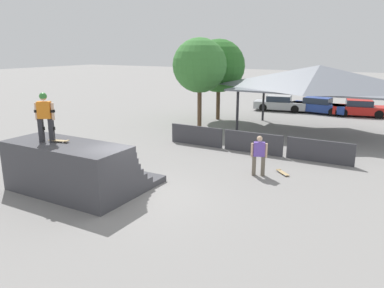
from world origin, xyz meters
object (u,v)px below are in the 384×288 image
at_px(skateboard_on_ground, 282,172).
at_px(parked_car_silver, 280,104).
at_px(tree_beside_pavilion, 200,66).
at_px(parked_car_blue, 318,106).
at_px(tree_far_back, 219,66).
at_px(skater_on_deck, 45,114).
at_px(parked_car_red, 360,108).
at_px(skateboard_on_deck, 59,141).
at_px(bystander_walking, 259,154).

bearing_deg(skateboard_on_ground, parked_car_silver, -28.70).
height_order(tree_beside_pavilion, parked_car_blue, tree_beside_pavilion).
relative_size(tree_far_back, parked_car_silver, 1.31).
relative_size(skater_on_deck, tree_far_back, 0.31).
xyz_separation_m(skateboard_on_ground, parked_car_red, (1.26, 16.56, 0.54)).
relative_size(skater_on_deck, skateboard_on_deck, 2.21).
bearing_deg(tree_beside_pavilion, parked_car_red, 47.82).
xyz_separation_m(skater_on_deck, skateboard_on_deck, (0.43, 0.17, -0.97)).
height_order(skater_on_deck, tree_far_back, tree_far_back).
xyz_separation_m(tree_far_back, parked_car_blue, (5.95, 6.45, -3.30)).
relative_size(parked_car_blue, parked_car_red, 1.04).
bearing_deg(parked_car_red, tree_beside_pavilion, -143.56).
relative_size(skater_on_deck, parked_car_blue, 0.39).
xyz_separation_m(parked_car_silver, parked_car_blue, (3.09, 0.37, 0.00)).
bearing_deg(bystander_walking, parked_car_red, -119.45).
xyz_separation_m(bystander_walking, skateboard_on_ground, (0.82, 0.72, -0.88)).
relative_size(skater_on_deck, skateboard_on_ground, 2.45).
height_order(bystander_walking, parked_car_blue, bystander_walking).
xyz_separation_m(skater_on_deck, parked_car_blue, (5.12, 22.50, -2.30)).
relative_size(skater_on_deck, parked_car_red, 0.41).
distance_m(skater_on_deck, parked_car_silver, 22.34).
relative_size(tree_beside_pavilion, tree_far_back, 1.00).
bearing_deg(parked_car_silver, skater_on_deck, -104.56).
bearing_deg(tree_beside_pavilion, skateboard_on_deck, -85.01).
bearing_deg(skater_on_deck, tree_far_back, 65.03).
xyz_separation_m(skater_on_deck, bystander_walking, (6.13, 5.42, -1.96)).
bearing_deg(tree_beside_pavilion, skateboard_on_ground, -41.43).
bearing_deg(parked_car_blue, skateboard_on_ground, -77.40).
height_order(skateboard_on_deck, parked_car_silver, skateboard_on_deck).
relative_size(skateboard_on_ground, tree_far_back, 0.13).
relative_size(parked_car_silver, parked_car_blue, 0.98).
relative_size(skateboard_on_deck, parked_car_red, 0.18).
relative_size(skateboard_on_deck, bystander_walking, 0.47).
relative_size(parked_car_silver, parked_car_red, 1.02).
height_order(tree_beside_pavilion, tree_far_back, tree_beside_pavilion).
relative_size(skateboard_on_ground, parked_car_blue, 0.16).
relative_size(bystander_walking, parked_car_blue, 0.37).
xyz_separation_m(tree_beside_pavilion, parked_car_red, (8.89, 9.82, -3.46)).
bearing_deg(parked_car_red, tree_far_back, -155.06).
bearing_deg(skater_on_deck, bystander_walking, 13.51).
distance_m(skater_on_deck, parked_car_blue, 23.19).
xyz_separation_m(skateboard_on_ground, tree_far_back, (-7.79, 9.91, 3.84)).
bearing_deg(parked_car_blue, skateboard_on_deck, -95.66).
distance_m(bystander_walking, skateboard_on_ground, 1.40).
xyz_separation_m(skateboard_on_deck, parked_car_red, (7.78, 22.52, -1.33)).
bearing_deg(skateboard_on_ground, skater_on_deck, 85.62).
bearing_deg(skater_on_deck, skateboard_on_ground, 13.47).
bearing_deg(bystander_walking, tree_far_back, -79.35).
xyz_separation_m(tree_beside_pavilion, parked_car_blue, (5.81, 9.62, -3.46)).
bearing_deg(skateboard_on_deck, parked_car_blue, 64.82).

